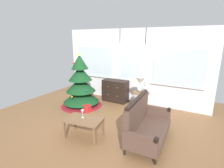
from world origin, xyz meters
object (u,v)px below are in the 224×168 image
object	(u,v)px
table_lamp	(140,82)
wine_glass	(83,112)
dresser_cabinet	(115,91)
flower_vase	(144,90)
coffee_table	(84,122)
settee_sofa	(145,123)
side_table	(141,99)
christmas_tree	(81,87)
gift_box	(87,108)

from	to	relation	value
table_lamp	wine_glass	size ratio (longest dim) A/B	2.26
dresser_cabinet	flower_vase	xyz separation A→B (m)	(1.28, -0.68, 0.41)
dresser_cabinet	coffee_table	xyz separation A→B (m)	(0.45, -2.42, -0.02)
dresser_cabinet	coffee_table	bearing A→B (deg)	-79.43
dresser_cabinet	flower_vase	size ratio (longest dim) A/B	2.58
settee_sofa	side_table	xyz separation A→B (m)	(-0.52, 1.21, 0.11)
christmas_tree	flower_vase	xyz separation A→B (m)	(2.09, 0.26, 0.15)
settee_sofa	coffee_table	size ratio (longest dim) A/B	1.74
dresser_cabinet	settee_sofa	size ratio (longest dim) A/B	0.57
dresser_cabinet	coffee_table	distance (m)	2.46
dresser_cabinet	wine_glass	bearing A→B (deg)	-80.62
dresser_cabinet	christmas_tree	bearing A→B (deg)	-130.94
christmas_tree	coffee_table	xyz separation A→B (m)	(1.26, -1.48, -0.28)
side_table	wine_glass	bearing A→B (deg)	-114.23
settee_sofa	christmas_tree	bearing A→B (deg)	160.37
settee_sofa	gift_box	size ratio (longest dim) A/B	7.47
flower_vase	gift_box	distance (m)	1.87
dresser_cabinet	side_table	xyz separation A→B (m)	(1.18, -0.62, 0.10)
coffee_table	dresser_cabinet	bearing A→B (deg)	100.57
settee_sofa	gift_box	xyz separation A→B (m)	(-2.07, 0.61, -0.27)
wine_glass	gift_box	bearing A→B (deg)	123.42
coffee_table	gift_box	bearing A→B (deg)	124.36
table_lamp	coffee_table	distance (m)	2.05
christmas_tree	settee_sofa	bearing A→B (deg)	-19.63
table_lamp	side_table	bearing A→B (deg)	-33.69
side_table	table_lamp	size ratio (longest dim) A/B	1.55
dresser_cabinet	flower_vase	world-z (taller)	flower_vase
settee_sofa	coffee_table	distance (m)	1.39
settee_sofa	flower_vase	world-z (taller)	flower_vase
gift_box	settee_sofa	bearing A→B (deg)	-16.35
christmas_tree	gift_box	xyz separation A→B (m)	(0.45, -0.29, -0.54)
settee_sofa	side_table	bearing A→B (deg)	113.36
dresser_cabinet	side_table	distance (m)	1.34
coffee_table	gift_box	world-z (taller)	coffee_table
side_table	table_lamp	world-z (taller)	table_lamp
dresser_cabinet	wine_glass	distance (m)	2.41
dresser_cabinet	table_lamp	xyz separation A→B (m)	(1.12, -0.58, 0.58)
side_table	wine_glass	world-z (taller)	side_table
settee_sofa	flower_vase	size ratio (longest dim) A/B	4.51
table_lamp	flower_vase	distance (m)	0.25
dresser_cabinet	side_table	bearing A→B (deg)	-27.65
settee_sofa	wine_glass	xyz separation A→B (m)	(-1.31, -0.54, 0.20)
side_table	gift_box	xyz separation A→B (m)	(-1.55, -0.61, -0.38)
side_table	wine_glass	distance (m)	1.93
side_table	coffee_table	size ratio (longest dim) A/B	0.75
settee_sofa	gift_box	bearing A→B (deg)	163.65
dresser_cabinet	table_lamp	size ratio (longest dim) A/B	2.05
settee_sofa	wine_glass	size ratio (longest dim) A/B	8.10
side_table	coffee_table	distance (m)	1.95
dresser_cabinet	settee_sofa	bearing A→B (deg)	-47.05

